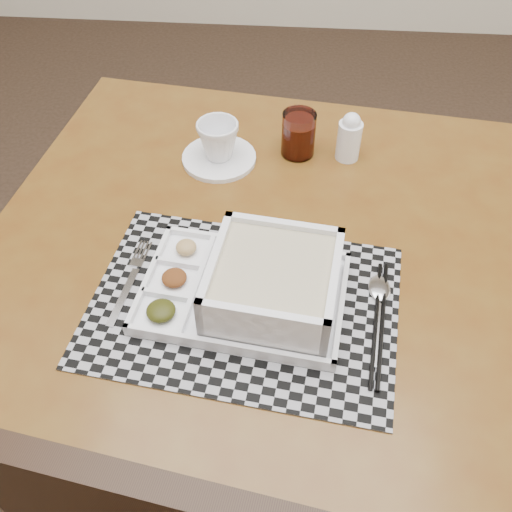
# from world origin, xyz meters

# --- Properties ---
(floor) EXTENTS (5.00, 5.00, 0.00)m
(floor) POSITION_xyz_m (0.00, 0.00, 0.00)
(floor) COLOR black
(floor) RESTS_ON ground
(dining_table) EXTENTS (1.07, 1.07, 0.72)m
(dining_table) POSITION_xyz_m (0.20, 0.16, 0.64)
(dining_table) COLOR #5A3010
(dining_table) RESTS_ON ground
(placemat) EXTENTS (0.52, 0.40, 0.00)m
(placemat) POSITION_xyz_m (0.19, 0.03, 0.72)
(placemat) COLOR #97969D
(placemat) RESTS_ON dining_table
(serving_tray) EXTENTS (0.35, 0.26, 0.10)m
(serving_tray) POSITION_xyz_m (0.23, 0.04, 0.76)
(serving_tray) COLOR white
(serving_tray) RESTS_ON placemat
(fork) EXTENTS (0.04, 0.19, 0.00)m
(fork) POSITION_xyz_m (0.00, 0.07, 0.72)
(fork) COLOR #B8B8BE
(fork) RESTS_ON placemat
(spoon) EXTENTS (0.04, 0.18, 0.01)m
(spoon) POSITION_xyz_m (0.41, 0.07, 0.72)
(spoon) COLOR #B8B8BE
(spoon) RESTS_ON placemat
(chopsticks) EXTENTS (0.05, 0.24, 0.01)m
(chopsticks) POSITION_xyz_m (0.41, 0.01, 0.72)
(chopsticks) COLOR black
(chopsticks) RESTS_ON placemat
(saucer) EXTENTS (0.15, 0.15, 0.01)m
(saucer) POSITION_xyz_m (0.11, 0.40, 0.72)
(saucer) COLOR white
(saucer) RESTS_ON dining_table
(cup) EXTENTS (0.09, 0.09, 0.08)m
(cup) POSITION_xyz_m (0.11, 0.40, 0.76)
(cup) COLOR white
(cup) RESTS_ON saucer
(juice_glass) EXTENTS (0.07, 0.07, 0.09)m
(juice_glass) POSITION_xyz_m (0.27, 0.44, 0.76)
(juice_glass) COLOR white
(juice_glass) RESTS_ON dining_table
(creamer_bottle) EXTENTS (0.05, 0.05, 0.10)m
(creamer_bottle) POSITION_xyz_m (0.37, 0.43, 0.76)
(creamer_bottle) COLOR white
(creamer_bottle) RESTS_ON dining_table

